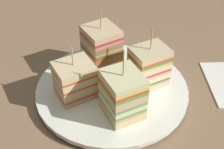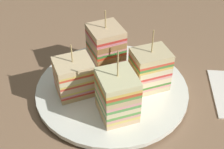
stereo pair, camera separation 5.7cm
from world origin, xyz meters
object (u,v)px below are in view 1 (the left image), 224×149
(sandwich_wedge_2, at_px, (75,80))
(sandwich_wedge_3, at_px, (123,95))
(plate, at_px, (112,89))
(sandwich_wedge_1, at_px, (102,48))
(chip_pile, at_px, (111,85))
(sandwich_wedge_0, at_px, (149,67))

(sandwich_wedge_2, distance_m, sandwich_wedge_3, 0.10)
(plate, xyz_separation_m, sandwich_wedge_1, (0.06, 0.03, 0.05))
(sandwich_wedge_1, distance_m, sandwich_wedge_2, 0.10)
(plate, relative_size, chip_pile, 4.00)
(sandwich_wedge_0, relative_size, sandwich_wedge_3, 0.94)
(sandwich_wedge_0, xyz_separation_m, sandwich_wedge_3, (-0.08, 0.04, 0.00))
(sandwich_wedge_1, bearing_deg, sandwich_wedge_3, -14.85)
(sandwich_wedge_3, bearing_deg, plate, -11.75)
(plate, height_order, sandwich_wedge_2, sandwich_wedge_2)
(sandwich_wedge_1, relative_size, sandwich_wedge_3, 0.96)
(sandwich_wedge_1, distance_m, sandwich_wedge_3, 0.14)
(plate, distance_m, sandwich_wedge_0, 0.08)
(plate, xyz_separation_m, sandwich_wedge_2, (-0.03, 0.06, 0.04))
(sandwich_wedge_2, bearing_deg, chip_pile, -20.33)
(plate, height_order, sandwich_wedge_1, sandwich_wedge_1)
(sandwich_wedge_0, height_order, chip_pile, sandwich_wedge_0)
(sandwich_wedge_3, height_order, chip_pile, sandwich_wedge_3)
(sandwich_wedge_0, xyz_separation_m, chip_pile, (-0.03, 0.07, -0.03))
(sandwich_wedge_2, bearing_deg, sandwich_wedge_3, -57.89)
(sandwich_wedge_0, bearing_deg, sandwich_wedge_1, -58.45)
(sandwich_wedge_1, bearing_deg, chip_pile, -17.25)
(sandwich_wedge_0, height_order, sandwich_wedge_2, sandwich_wedge_0)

